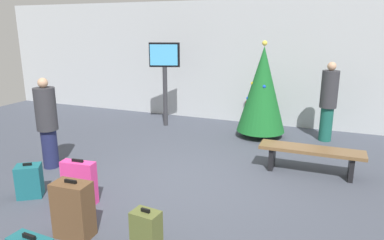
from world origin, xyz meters
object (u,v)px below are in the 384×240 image
object	(u,v)px
holiday_tree	(262,89)
traveller_0	(47,122)
suitcase_3	(79,182)
waiting_bench	(311,154)
suitcase_1	(146,231)
traveller_1	(328,100)
suitcase_2	(29,181)
suitcase_4	(73,210)
flight_info_kiosk	(165,69)

from	to	relation	value
holiday_tree	traveller_0	size ratio (longest dim) A/B	1.34
holiday_tree	suitcase_3	distance (m)	4.75
holiday_tree	suitcase_3	xyz separation A→B (m)	(-1.85, -4.29, -0.82)
waiting_bench	suitcase_1	bearing A→B (deg)	-117.75
traveller_1	suitcase_3	xyz separation A→B (m)	(-3.31, -4.55, -0.63)
holiday_tree	suitcase_2	bearing A→B (deg)	-121.53
waiting_bench	traveller_0	size ratio (longest dim) A/B	1.06
waiting_bench	suitcase_4	distance (m)	4.09
waiting_bench	flight_info_kiosk	bearing A→B (deg)	153.03
suitcase_2	suitcase_4	size ratio (longest dim) A/B	0.72
flight_info_kiosk	traveller_1	world-z (taller)	flight_info_kiosk
traveller_1	suitcase_3	size ratio (longest dim) A/B	2.63
suitcase_3	waiting_bench	bearing A→B (deg)	37.78
holiday_tree	waiting_bench	world-z (taller)	holiday_tree
flight_info_kiosk	traveller_0	distance (m)	3.56
suitcase_3	traveller_1	bearing A→B (deg)	53.95
waiting_bench	suitcase_3	bearing A→B (deg)	-142.22
holiday_tree	traveller_1	distance (m)	1.49
holiday_tree	suitcase_3	bearing A→B (deg)	-113.38
suitcase_2	suitcase_3	world-z (taller)	suitcase_3
suitcase_1	suitcase_3	distance (m)	1.64
traveller_1	suitcase_2	xyz separation A→B (m)	(-4.17, -4.68, -0.70)
suitcase_2	waiting_bench	bearing A→B (deg)	32.62
suitcase_3	holiday_tree	bearing A→B (deg)	66.62
flight_info_kiosk	suitcase_2	distance (m)	4.66
suitcase_3	suitcase_1	bearing A→B (deg)	-24.12
suitcase_1	suitcase_4	size ratio (longest dim) A/B	0.71
traveller_0	waiting_bench	bearing A→B (deg)	18.14
waiting_bench	traveller_1	xyz separation A→B (m)	(0.20, 2.14, 0.59)
suitcase_1	suitcase_3	size ratio (longest dim) A/B	0.79
flight_info_kiosk	suitcase_4	xyz separation A→B (m)	(1.21, -5.09, -1.14)
holiday_tree	traveller_1	size ratio (longest dim) A/B	1.25
suitcase_3	suitcase_2	bearing A→B (deg)	-171.57
waiting_bench	traveller_1	world-z (taller)	traveller_1
waiting_bench	suitcase_4	size ratio (longest dim) A/B	2.35
suitcase_1	suitcase_2	xyz separation A→B (m)	(-2.35, 0.54, 0.00)
holiday_tree	waiting_bench	xyz separation A→B (m)	(1.26, -1.88, -0.78)
traveller_0	suitcase_4	distance (m)	2.60
traveller_0	suitcase_3	bearing A→B (deg)	-33.01
flight_info_kiosk	suitcase_4	distance (m)	5.36
flight_info_kiosk	waiting_bench	world-z (taller)	flight_info_kiosk
flight_info_kiosk	suitcase_4	size ratio (longest dim) A/B	2.86
traveller_1	suitcase_4	distance (m)	6.01
holiday_tree	suitcase_4	distance (m)	5.26
flight_info_kiosk	traveller_0	world-z (taller)	flight_info_kiosk
holiday_tree	waiting_bench	size ratio (longest dim) A/B	1.26
waiting_bench	suitcase_2	world-z (taller)	suitcase_2
suitcase_4	flight_info_kiosk	bearing A→B (deg)	103.38
suitcase_2	suitcase_3	bearing A→B (deg)	8.43
waiting_bench	suitcase_2	bearing A→B (deg)	-147.38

